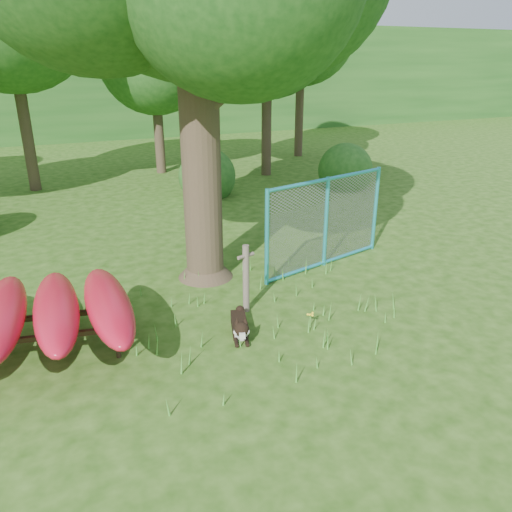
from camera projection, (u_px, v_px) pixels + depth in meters
name	position (u px, v px, depth m)	size (l,w,h in m)	color
ground	(276.00, 346.00, 7.55)	(80.00, 80.00, 0.00)	#21460E
wooden_post	(246.00, 277.00, 8.37)	(0.33, 0.16, 1.20)	brown
kayak_rack	(30.00, 313.00, 7.03)	(2.90, 3.10, 0.93)	black
husky_dog	(240.00, 326.00, 7.78)	(0.48, 0.96, 0.45)	black
fence_section	(326.00, 222.00, 10.19)	(3.14, 0.88, 3.13)	#29A6C1
wildflower_clump	(311.00, 316.00, 8.01)	(0.11, 0.12, 0.25)	#4C9B32
bg_tree_b	(5.00, 2.00, 14.54)	(5.20, 5.20, 8.22)	#382B1E
bg_tree_c	(154.00, 57.00, 17.65)	(4.00, 4.00, 6.12)	#382B1E
bg_tree_d	(267.00, 26.00, 16.92)	(4.80, 4.80, 7.50)	#382B1E
bg_tree_e	(302.00, 28.00, 20.55)	(4.60, 4.60, 7.55)	#382B1E
shrub_right	(344.00, 188.00, 16.81)	(1.80, 1.80, 1.80)	#1F541B
shrub_mid	(208.00, 195.00, 15.95)	(1.80, 1.80, 1.80)	#1F541B
wooded_hillside	(73.00, 78.00, 30.22)	(80.00, 12.00, 6.00)	#1F541B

